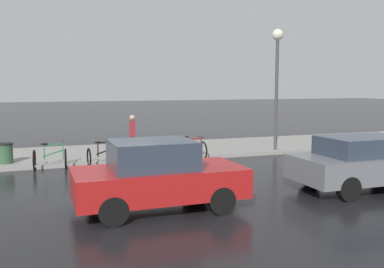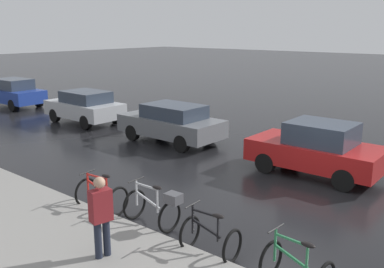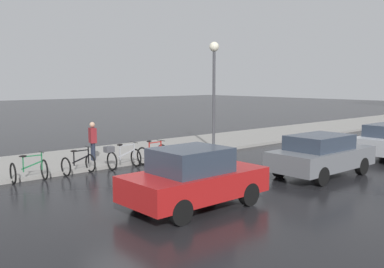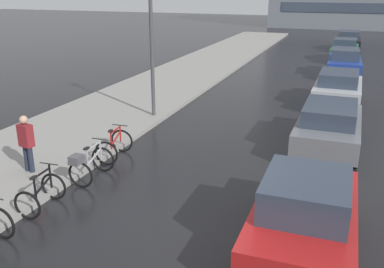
% 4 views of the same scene
% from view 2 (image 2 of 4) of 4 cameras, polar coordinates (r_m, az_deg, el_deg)
% --- Properties ---
extents(ground_plane, '(140.00, 140.00, 0.00)m').
position_cam_2_polar(ground_plane, '(11.51, 13.26, -8.94)').
color(ground_plane, black).
extents(bicycle_nearest, '(0.80, 1.15, 1.01)m').
position_cam_2_polar(bicycle_nearest, '(7.88, 13.75, -16.99)').
color(bicycle_nearest, black).
rests_on(bicycle_nearest, ground).
extents(bicycle_second, '(0.76, 1.11, 1.00)m').
position_cam_2_polar(bicycle_second, '(8.68, 2.45, -13.58)').
color(bicycle_second, black).
rests_on(bicycle_second, ground).
extents(bicycle_third, '(0.74, 1.43, 1.01)m').
position_cam_2_polar(bicycle_third, '(9.77, -4.81, -9.60)').
color(bicycle_third, black).
rests_on(bicycle_third, ground).
extents(bicycle_farthest, '(0.84, 1.22, 0.98)m').
position_cam_2_polar(bicycle_farthest, '(10.85, -11.98, -7.98)').
color(bicycle_farthest, black).
rests_on(bicycle_farthest, ground).
extents(car_red, '(1.95, 3.98, 1.65)m').
position_cam_2_polar(car_red, '(13.62, 16.29, -1.90)').
color(car_red, '#AD1919').
rests_on(car_red, ground).
extents(car_grey, '(1.95, 4.27, 1.51)m').
position_cam_2_polar(car_grey, '(16.89, -2.73, 1.55)').
color(car_grey, slate).
rests_on(car_grey, ground).
extents(car_silver, '(1.96, 3.95, 1.53)m').
position_cam_2_polar(car_silver, '(21.00, -14.10, 3.60)').
color(car_silver, '#B2B5BA').
rests_on(car_silver, ground).
extents(car_blue, '(1.94, 4.21, 1.61)m').
position_cam_2_polar(car_blue, '(26.69, -22.76, 5.11)').
color(car_blue, navy).
rests_on(car_blue, ground).
extents(pedestrian, '(0.44, 0.32, 1.75)m').
position_cam_2_polar(pedestrian, '(8.33, -12.03, -10.57)').
color(pedestrian, '#1E2333').
rests_on(pedestrian, ground).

